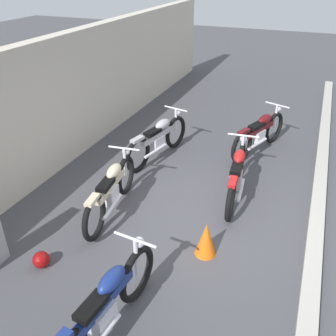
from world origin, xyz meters
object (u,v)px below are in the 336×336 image
at_px(helmet, 41,260).
at_px(traffic_cone, 206,239).
at_px(motorcycle_maroon, 260,133).
at_px(motorcycle_blue, 105,308).
at_px(motorcycle_cream, 112,190).
at_px(motorcycle_silver, 158,139).
at_px(motorcycle_red, 237,174).

relative_size(helmet, traffic_cone, 0.44).
xyz_separation_m(helmet, motorcycle_maroon, (4.85, -2.22, 0.34)).
height_order(motorcycle_blue, motorcycle_cream, motorcycle_blue).
xyz_separation_m(traffic_cone, motorcycle_silver, (2.55, 1.86, 0.19)).
bearing_deg(motorcycle_silver, motorcycle_maroon, -47.29).
distance_m(motorcycle_silver, motorcycle_maroon, 2.29).
bearing_deg(motorcycle_blue, motorcycle_silver, 21.36).
xyz_separation_m(motorcycle_blue, motorcycle_red, (3.45, -0.71, 0.00)).
relative_size(motorcycle_silver, motorcycle_red, 0.99).
bearing_deg(motorcycle_maroon, helmet, 176.00).
xyz_separation_m(motorcycle_blue, motorcycle_silver, (4.30, 1.21, 0.00)).
bearing_deg(motorcycle_maroon, traffic_cone, -161.23).
xyz_separation_m(helmet, motorcycle_cream, (1.54, -0.30, 0.33)).
bearing_deg(motorcycle_cream, traffic_cone, -109.65).
xyz_separation_m(motorcycle_cream, motorcycle_red, (1.30, -1.86, 0.01)).
bearing_deg(motorcycle_cream, motorcycle_red, -62.03).
relative_size(motorcycle_maroon, motorcycle_red, 0.95).
relative_size(traffic_cone, motorcycle_red, 0.26).
xyz_separation_m(traffic_cone, motorcycle_maroon, (3.71, -0.12, 0.19)).
bearing_deg(motorcycle_red, motorcycle_silver, 60.55).
bearing_deg(motorcycle_maroon, motorcycle_cream, 170.42).
distance_m(motorcycle_silver, motorcycle_cream, 2.15).
relative_size(motorcycle_blue, motorcycle_silver, 1.00).
bearing_deg(helmet, motorcycle_red, -37.19).
height_order(motorcycle_silver, motorcycle_red, motorcycle_silver).
bearing_deg(motorcycle_red, motorcycle_blue, 162.93).
distance_m(motorcycle_blue, motorcycle_maroon, 5.51).
height_order(helmet, motorcycle_blue, motorcycle_blue).
xyz_separation_m(motorcycle_blue, motorcycle_cream, (2.16, 1.15, -0.01)).
xyz_separation_m(helmet, motorcycle_silver, (3.69, -0.24, 0.34)).
height_order(motorcycle_maroon, motorcycle_cream, motorcycle_maroon).
bearing_deg(motorcycle_maroon, motorcycle_silver, 140.84).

